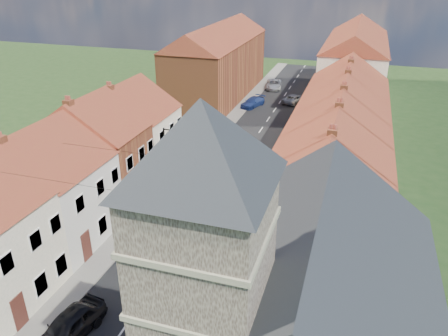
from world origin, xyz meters
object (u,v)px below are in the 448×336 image
at_px(car_near, 69,327).
at_px(car_distant, 274,84).
at_px(car_distant_b, 294,99).
at_px(lamppost, 166,158).
at_px(church, 297,314).
at_px(car_far, 253,102).
at_px(car_mid, 200,160).

relative_size(car_near, car_distant, 0.93).
relative_size(car_near, car_distant_b, 1.01).
xyz_separation_m(car_near, car_distant, (0.04, 52.43, -0.09)).
bearing_deg(lamppost, car_near, -84.90).
bearing_deg(church, car_far, 106.20).
height_order(church, lamppost, church).
distance_m(car_mid, car_distant_b, 24.44).
xyz_separation_m(car_far, car_distant, (0.84, 10.08, 0.04)).
height_order(church, car_distant_b, church).
bearing_deg(car_near, church, 3.90).
xyz_separation_m(church, lamppost, (-13.17, 16.68, -2.34)).
bearing_deg(car_distant_b, car_far, 53.45).
xyz_separation_m(church, car_mid, (-12.56, 22.79, -5.11)).
bearing_deg(church, car_near, 175.70).
bearing_deg(car_mid, lamppost, -79.36).
bearing_deg(car_distant, car_distant_b, -66.54).
height_order(car_mid, car_far, car_mid).
height_order(car_far, car_distant_b, car_far).
bearing_deg(car_distant_b, church, 118.76).
xyz_separation_m(church, car_distant_b, (-7.39, 46.68, -5.26)).
xyz_separation_m(car_near, car_mid, (-0.80, 21.90, 0.01)).
xyz_separation_m(car_distant, car_distant_b, (4.32, -6.64, -0.06)).
bearing_deg(lamppost, car_distant, 87.73).
bearing_deg(car_distant, church, -87.23).
height_order(car_near, car_distant, car_near).
relative_size(church, car_distant, 3.14).
xyz_separation_m(car_near, car_distant_b, (4.37, 45.79, -0.15)).
relative_size(church, lamppost, 2.53).
bearing_deg(car_near, car_far, 99.28).
relative_size(car_far, car_distant, 0.89).
xyz_separation_m(car_mid, car_distant, (0.84, 30.53, -0.10)).
height_order(lamppost, car_near, lamppost).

